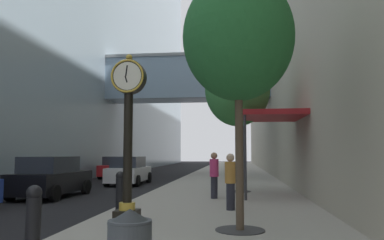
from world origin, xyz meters
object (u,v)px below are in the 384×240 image
(bollard_second, at_px, (33,217))
(street_tree_near, at_px, (238,38))
(pedestrian_walking, at_px, (214,174))
(pedestrian_by_clock, at_px, (230,180))
(street_tree_mid_near, at_px, (237,89))
(car_white_trailing, at_px, (129,171))
(car_red_far, at_px, (119,168))
(street_tree_mid_far, at_px, (237,103))
(street_clock, at_px, (128,130))
(car_black_mid, at_px, (51,178))
(bollard_fourth, at_px, (120,190))

(bollard_second, height_order, street_tree_near, street_tree_near)
(pedestrian_walking, distance_m, pedestrian_by_clock, 2.96)
(street_tree_mid_near, distance_m, car_white_trailing, 8.84)
(street_tree_near, height_order, street_tree_mid_near, street_tree_mid_near)
(car_red_far, relative_size, car_white_trailing, 0.98)
(street_tree_mid_far, bearing_deg, street_clock, -99.01)
(pedestrian_walking, xyz_separation_m, car_black_mid, (-6.86, 0.76, -0.23))
(street_tree_near, bearing_deg, street_tree_mid_near, 90.00)
(bollard_second, distance_m, street_tree_near, 5.67)
(street_tree_near, distance_m, pedestrian_walking, 6.88)
(street_tree_near, relative_size, pedestrian_walking, 3.38)
(pedestrian_by_clock, bearing_deg, street_clock, -132.26)
(car_black_mid, bearing_deg, bollard_fourth, -43.61)
(street_tree_near, xyz_separation_m, car_red_far, (-8.63, 18.78, -3.71))
(street_clock, height_order, street_tree_near, street_tree_near)
(street_tree_mid_far, bearing_deg, car_red_far, 169.66)
(bollard_fourth, relative_size, car_black_mid, 0.27)
(street_tree_near, xyz_separation_m, car_white_trailing, (-6.34, 13.36, -3.69))
(pedestrian_walking, relative_size, car_white_trailing, 0.38)
(bollard_second, xyz_separation_m, street_tree_mid_far, (3.56, 19.54, 4.43))
(street_tree_near, xyz_separation_m, car_black_mid, (-7.78, 6.66, -3.67))
(street_tree_mid_near, bearing_deg, bollard_second, -108.03)
(bollard_second, bearing_deg, street_tree_mid_near, 71.97)
(car_black_mid, bearing_deg, car_white_trailing, 77.87)
(street_tree_mid_near, height_order, car_red_far, street_tree_mid_near)
(street_clock, height_order, bollard_fourth, street_clock)
(pedestrian_by_clock, height_order, car_red_far, pedestrian_by_clock)
(bollard_fourth, distance_m, street_tree_near, 5.80)
(street_tree_mid_far, bearing_deg, pedestrian_by_clock, -91.02)
(bollard_second, xyz_separation_m, street_tree_near, (3.56, 2.33, 3.74))
(bollard_second, height_order, street_tree_mid_far, street_tree_mid_far)
(street_clock, bearing_deg, bollard_second, -108.27)
(street_tree_mid_near, height_order, car_white_trailing, street_tree_mid_near)
(street_tree_mid_far, bearing_deg, car_white_trailing, -148.74)
(street_tree_mid_near, distance_m, pedestrian_walking, 4.64)
(bollard_second, height_order, car_white_trailing, car_white_trailing)
(street_clock, distance_m, street_tree_mid_near, 8.98)
(bollard_fourth, distance_m, car_black_mid, 5.83)
(street_clock, relative_size, pedestrian_by_clock, 2.45)
(street_clock, distance_m, street_tree_near, 3.40)
(street_tree_mid_far, distance_m, pedestrian_walking, 12.07)
(bollard_fourth, bearing_deg, street_tree_mid_far, 76.27)
(street_clock, distance_m, bollard_second, 3.27)
(bollard_fourth, relative_size, car_white_trailing, 0.26)
(bollard_fourth, bearing_deg, street_clock, -68.92)
(car_white_trailing, bearing_deg, bollard_fourth, -75.47)
(street_tree_mid_far, bearing_deg, pedestrian_walking, -94.62)
(street_tree_near, bearing_deg, car_red_far, 114.69)
(street_clock, xyz_separation_m, pedestrian_walking, (1.76, 5.55, -1.35))
(bollard_fourth, bearing_deg, pedestrian_by_clock, 6.41)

